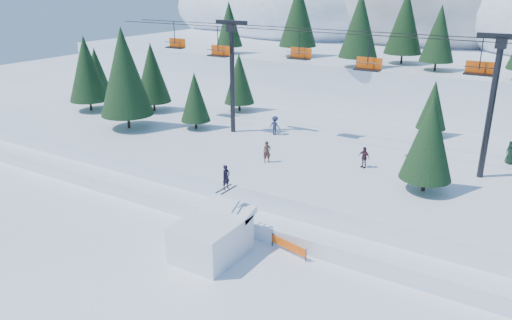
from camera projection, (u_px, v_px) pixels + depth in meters
The scene contains 10 objects.
ground at pixel (187, 268), 29.65m from camera, with size 160.00×160.00×0.00m, color white.
mid_shelf at pixel (318, 161), 43.59m from camera, with size 70.00×22.00×2.50m, color white.
berm at pixel (258, 210), 35.85m from camera, with size 70.00×6.00×1.10m, color white.
mountain_ridge at pixel (429, 19), 87.44m from camera, with size 119.00×61.27×26.46m.
jump_kicker at pixel (212, 236), 30.63m from camera, with size 3.51×4.79×5.52m.
chairlift at pixel (341, 70), 40.06m from camera, with size 46.00×3.21×10.28m.
conifer_stand at pixel (317, 96), 41.90m from camera, with size 63.77×16.71×9.69m.
distant_skiers at pixel (351, 141), 41.81m from camera, with size 20.70×10.78×1.83m.
banner_near at pixel (289, 246), 31.02m from camera, with size 2.79×0.69×0.90m.
banner_far at pixel (412, 270), 28.47m from camera, with size 2.75×0.83×0.90m.
Camera 1 is at (17.07, -19.64, 16.13)m, focal length 35.00 mm.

